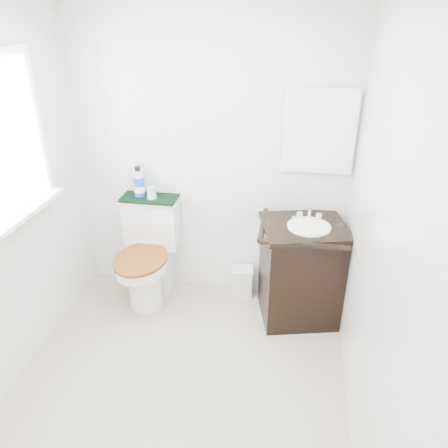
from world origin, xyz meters
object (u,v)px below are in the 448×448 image
(toilet, at_px, (149,258))
(trash_bin, at_px, (242,281))
(cup, at_px, (152,192))
(vanity, at_px, (301,270))
(mouthwash_bottle, at_px, (139,182))

(toilet, bearing_deg, trash_bin, 9.92)
(toilet, xyz_separation_m, cup, (0.03, 0.11, 0.55))
(vanity, height_order, trash_bin, vanity)
(vanity, xyz_separation_m, trash_bin, (-0.48, 0.20, -0.29))
(trash_bin, bearing_deg, cup, -177.88)
(vanity, bearing_deg, trash_bin, 157.65)
(vanity, distance_m, cup, 1.33)
(toilet, xyz_separation_m, mouthwash_bottle, (-0.09, 0.15, 0.61))
(toilet, relative_size, trash_bin, 3.24)
(trash_bin, distance_m, mouthwash_bottle, 1.21)
(toilet, height_order, vanity, vanity)
(cup, bearing_deg, toilet, -105.80)
(vanity, bearing_deg, mouthwash_bottle, 171.10)
(trash_bin, bearing_deg, mouthwash_bottle, 179.12)
(toilet, distance_m, cup, 0.56)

